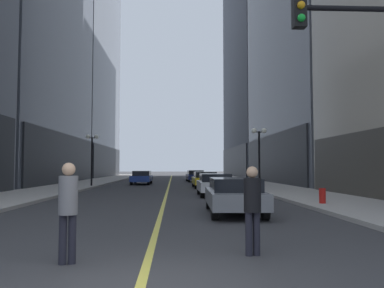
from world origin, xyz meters
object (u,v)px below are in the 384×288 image
car_white (215,184)px  car_yellow (205,179)px  street_lamp_left_far (92,148)px  car_blue (142,177)px  car_navy (195,175)px  car_grey (234,194)px  street_lamp_right_mid (259,145)px  pedestrian_in_black_coat (252,203)px  pedestrian_in_grey_suit (68,204)px  fire_hydrant_right (322,197)px

car_white → car_yellow: bearing=89.3°
car_white → car_yellow: same height
car_white → street_lamp_left_far: (-9.27, 10.00, 2.54)m
car_blue → car_navy: bearing=48.7°
car_grey → street_lamp_right_mid: street_lamp_right_mid is taller
car_white → car_navy: same height
car_blue → pedestrian_in_black_coat: size_ratio=2.75×
car_blue → pedestrian_in_grey_suit: bearing=-87.7°
street_lamp_right_mid → fire_hydrant_right: (0.50, -10.20, -2.86)m
street_lamp_left_far → car_blue: bearing=56.5°
car_navy → street_lamp_right_mid: bearing=-79.0°
car_yellow → car_blue: (-5.67, 6.70, 0.00)m
pedestrian_in_grey_suit → street_lamp_right_mid: 21.37m
car_grey → street_lamp_right_mid: (3.73, 12.66, 2.54)m
car_white → fire_hydrant_right: 7.42m
car_blue → pedestrian_in_black_coat: 31.24m
fire_hydrant_right → car_navy: bearing=98.1°
car_yellow → pedestrian_in_grey_suit: size_ratio=2.55×
car_yellow → street_lamp_left_far: 9.77m
car_white → street_lamp_left_far: bearing=132.8°
car_blue → car_yellow: bearing=-49.8°
street_lamp_left_far → fire_hydrant_right: size_ratio=5.54×
street_lamp_left_far → car_grey: bearing=-64.1°
car_white → car_navy: size_ratio=0.93×
street_lamp_right_mid → car_navy: bearing=101.0°
car_white → street_lamp_right_mid: (3.53, 3.97, 2.54)m
car_white → fire_hydrant_right: (4.03, -6.22, -0.32)m
car_blue → fire_hydrant_right: bearing=-66.3°
car_grey → pedestrian_in_grey_suit: pedestrian_in_grey_suit is taller
car_yellow → street_lamp_right_mid: size_ratio=1.04×
car_yellow → car_blue: bearing=130.2°
car_grey → pedestrian_in_black_coat: pedestrian_in_black_coat is taller
car_grey → street_lamp_left_far: size_ratio=1.09×
car_yellow → pedestrian_in_black_coat: size_ratio=2.64×
car_yellow → pedestrian_in_grey_suit: 25.09m
car_yellow → street_lamp_right_mid: 6.52m
car_grey → street_lamp_left_far: street_lamp_left_far is taller
street_lamp_right_mid → pedestrian_in_grey_suit: bearing=-111.6°
car_yellow → street_lamp_left_far: (-9.38, 1.10, 2.54)m
pedestrian_in_grey_suit → street_lamp_left_far: bearing=100.9°
car_grey → car_navy: size_ratio=1.09×
car_navy → pedestrian_in_black_coat: size_ratio=2.54×
car_navy → street_lamp_left_far: size_ratio=1.00×
car_grey → car_white: (0.20, 8.69, -0.00)m
car_yellow → street_lamp_left_far: street_lamp_left_far is taller
pedestrian_in_grey_suit → street_lamp_right_mid: (7.82, 19.76, 2.20)m
street_lamp_right_mid → car_blue: bearing=128.0°
car_blue → street_lamp_left_far: street_lamp_left_far is taller
pedestrian_in_grey_suit → street_lamp_left_far: (-4.98, 25.79, 2.20)m
car_yellow → street_lamp_left_far: bearing=173.3°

